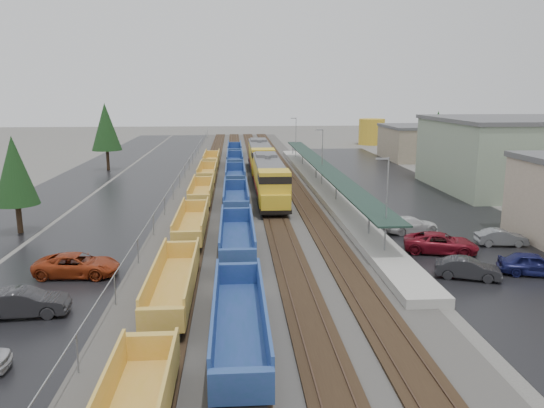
{
  "coord_description": "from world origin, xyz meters",
  "views": [
    {
      "loc": [
        -2.15,
        -19.02,
        12.92
      ],
      "look_at": [
        1.52,
        31.8,
        2.0
      ],
      "focal_mm": 35.0,
      "sensor_mm": 36.0,
      "label": 1
    }
  ],
  "objects_px": {
    "locomotive_trail": "(260,158)",
    "parked_car_east_e": "(501,238)",
    "well_string_blue": "(236,199)",
    "storage_tank": "(372,132)",
    "parked_car_east_b": "(441,243)",
    "well_string_yellow": "(192,225)",
    "parked_car_west_c": "(77,265)",
    "parked_car_west_b": "(24,303)",
    "parked_car_east_d": "(533,264)",
    "locomotive_lead": "(269,179)",
    "parked_car_east_c": "(411,225)",
    "parked_car_east_a": "(468,269)"
  },
  "relations": [
    {
      "from": "locomotive_trail",
      "to": "storage_tank",
      "type": "relative_size",
      "value": 3.51
    },
    {
      "from": "parked_car_east_e",
      "to": "parked_car_west_c",
      "type": "bearing_deg",
      "value": 104.12
    },
    {
      "from": "well_string_blue",
      "to": "storage_tank",
      "type": "relative_size",
      "value": 17.8
    },
    {
      "from": "parked_car_east_e",
      "to": "storage_tank",
      "type": "bearing_deg",
      "value": -1.86
    },
    {
      "from": "parked_car_west_b",
      "to": "parked_car_west_c",
      "type": "relative_size",
      "value": 0.85
    },
    {
      "from": "parked_car_east_a",
      "to": "storage_tank",
      "type": "bearing_deg",
      "value": 9.66
    },
    {
      "from": "storage_tank",
      "to": "parked_car_east_a",
      "type": "distance_m",
      "value": 95.24
    },
    {
      "from": "parked_car_west_c",
      "to": "parked_car_east_b",
      "type": "height_order",
      "value": "parked_car_east_b"
    },
    {
      "from": "parked_car_east_d",
      "to": "storage_tank",
      "type": "bearing_deg",
      "value": 7.91
    },
    {
      "from": "locomotive_trail",
      "to": "parked_car_east_e",
      "type": "distance_m",
      "value": 45.1
    },
    {
      "from": "locomotive_lead",
      "to": "parked_car_east_a",
      "type": "relative_size",
      "value": 4.92
    },
    {
      "from": "locomotive_trail",
      "to": "storage_tank",
      "type": "height_order",
      "value": "storage_tank"
    },
    {
      "from": "storage_tank",
      "to": "well_string_blue",
      "type": "bearing_deg",
      "value": -115.51
    },
    {
      "from": "locomotive_trail",
      "to": "parked_car_east_b",
      "type": "distance_m",
      "value": 44.58
    },
    {
      "from": "parked_car_east_c",
      "to": "locomotive_lead",
      "type": "bearing_deg",
      "value": 26.32
    },
    {
      "from": "parked_car_east_e",
      "to": "locomotive_trail",
      "type": "bearing_deg",
      "value": 29.56
    },
    {
      "from": "parked_car_east_c",
      "to": "parked_car_east_a",
      "type": "bearing_deg",
      "value": 167.87
    },
    {
      "from": "parked_car_east_d",
      "to": "parked_car_east_e",
      "type": "distance_m",
      "value": 7.37
    },
    {
      "from": "storage_tank",
      "to": "parked_car_west_b",
      "type": "bearing_deg",
      "value": -115.12
    },
    {
      "from": "well_string_yellow",
      "to": "parked_car_west_b",
      "type": "height_order",
      "value": "well_string_yellow"
    },
    {
      "from": "well_string_blue",
      "to": "parked_car_east_e",
      "type": "distance_m",
      "value": 27.45
    },
    {
      "from": "well_string_yellow",
      "to": "parked_car_west_b",
      "type": "distance_m",
      "value": 18.74
    },
    {
      "from": "storage_tank",
      "to": "well_string_yellow",
      "type": "bearing_deg",
      "value": -114.76
    },
    {
      "from": "locomotive_lead",
      "to": "parked_car_east_d",
      "type": "relative_size",
      "value": 4.6
    },
    {
      "from": "parked_car_west_b",
      "to": "parked_car_east_c",
      "type": "xyz_separation_m",
      "value": [
        28.59,
        16.66,
        -0.07
      ]
    },
    {
      "from": "parked_car_west_c",
      "to": "parked_car_east_c",
      "type": "bearing_deg",
      "value": -66.6
    },
    {
      "from": "parked_car_east_b",
      "to": "storage_tank",
      "type": "bearing_deg",
      "value": 5.47
    },
    {
      "from": "locomotive_lead",
      "to": "parked_car_east_e",
      "type": "distance_m",
      "value": 27.34
    },
    {
      "from": "parked_car_west_c",
      "to": "parked_car_west_b",
      "type": "bearing_deg",
      "value": 174.53
    },
    {
      "from": "parked_car_east_d",
      "to": "locomotive_trail",
      "type": "bearing_deg",
      "value": 34.89
    },
    {
      "from": "well_string_yellow",
      "to": "parked_car_east_b",
      "type": "bearing_deg",
      "value": -17.34
    },
    {
      "from": "well_string_blue",
      "to": "parked_car_east_a",
      "type": "xyz_separation_m",
      "value": [
        16.06,
        -23.53,
        -0.44
      ]
    },
    {
      "from": "parked_car_east_b",
      "to": "locomotive_trail",
      "type": "bearing_deg",
      "value": 32.71
    },
    {
      "from": "well_string_blue",
      "to": "parked_car_east_a",
      "type": "height_order",
      "value": "well_string_blue"
    },
    {
      "from": "well_string_yellow",
      "to": "parked_car_east_b",
      "type": "height_order",
      "value": "well_string_yellow"
    },
    {
      "from": "storage_tank",
      "to": "parked_car_east_b",
      "type": "bearing_deg",
      "value": -100.95
    },
    {
      "from": "locomotive_lead",
      "to": "well_string_yellow",
      "type": "distance_m",
      "value": 17.39
    },
    {
      "from": "storage_tank",
      "to": "parked_car_west_b",
      "type": "distance_m",
      "value": 108.16
    },
    {
      "from": "well_string_yellow",
      "to": "parked_car_east_c",
      "type": "height_order",
      "value": "well_string_yellow"
    },
    {
      "from": "locomotive_lead",
      "to": "parked_car_east_c",
      "type": "bearing_deg",
      "value": -51.83
    },
    {
      "from": "locomotive_lead",
      "to": "parked_car_east_d",
      "type": "height_order",
      "value": "locomotive_lead"
    },
    {
      "from": "well_string_blue",
      "to": "storage_tank",
      "type": "xyz_separation_m",
      "value": [
        33.44,
        70.09,
        1.94
      ]
    },
    {
      "from": "parked_car_east_a",
      "to": "parked_car_west_c",
      "type": "bearing_deg",
      "value": 104.93
    },
    {
      "from": "well_string_blue",
      "to": "parked_car_east_c",
      "type": "height_order",
      "value": "well_string_blue"
    },
    {
      "from": "parked_car_east_d",
      "to": "parked_car_west_b",
      "type": "bearing_deg",
      "value": 113.48
    },
    {
      "from": "parked_car_east_d",
      "to": "parked_car_east_e",
      "type": "relative_size",
      "value": 1.12
    },
    {
      "from": "parked_car_east_b",
      "to": "well_string_blue",
      "type": "bearing_deg",
      "value": 59.73
    },
    {
      "from": "storage_tank",
      "to": "parked_car_west_b",
      "type": "xyz_separation_m",
      "value": [
        -45.9,
        -97.91,
        -2.29
      ]
    },
    {
      "from": "well_string_blue",
      "to": "parked_car_west_b",
      "type": "relative_size",
      "value": 22.23
    },
    {
      "from": "parked_car_east_c",
      "to": "parked_car_east_e",
      "type": "height_order",
      "value": "parked_car_east_c"
    }
  ]
}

